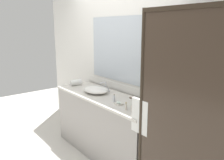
{
  "coord_description": "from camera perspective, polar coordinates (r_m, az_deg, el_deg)",
  "views": [
    {
      "loc": [
        2.43,
        -1.84,
        1.83
      ],
      "look_at": [
        0.15,
        0.0,
        1.15
      ],
      "focal_mm": 36.58,
      "sensor_mm": 36.0,
      "label": 1
    }
  ],
  "objects": [
    {
      "name": "soap_dish",
      "position": [
        2.83,
        1.7,
        -5.84
      ],
      "size": [
        0.1,
        0.07,
        0.04
      ],
      "color": "silver",
      "rests_on": "vanity_cabinet"
    },
    {
      "name": "amenity_bottle_conditioner",
      "position": [
        2.62,
        5.01,
        -6.95
      ],
      "size": [
        0.03,
        0.03,
        0.08
      ],
      "color": "silver",
      "rests_on": "vanity_cabinet"
    },
    {
      "name": "faucet",
      "position": [
        3.42,
        -1.71,
        -1.93
      ],
      "size": [
        0.17,
        0.13,
        0.14
      ],
      "color": "silver",
      "rests_on": "vanity_cabinet"
    },
    {
      "name": "shower_enclosure",
      "position": [
        2.18,
        15.12,
        -9.13
      ],
      "size": [
        1.2,
        0.59,
        2.0
      ],
      "color": "#2D2319",
      "rests_on": "ground_plane"
    },
    {
      "name": "potted_plant",
      "position": [
        2.73,
        8.79,
        -4.33
      ],
      "size": [
        0.17,
        0.17,
        0.21
      ],
      "color": "#473828",
      "rests_on": "vanity_cabinet"
    },
    {
      "name": "vanity_cabinet",
      "position": [
        3.35,
        -1.51,
        -11.24
      ],
      "size": [
        1.8,
        0.58,
        0.9
      ],
      "color": "#9E9993",
      "rests_on": "ground_plane"
    },
    {
      "name": "wall_back_with_mirror",
      "position": [
        3.31,
        3.01,
        3.91
      ],
      "size": [
        4.4,
        0.06,
        2.6
      ],
      "color": "silver",
      "rests_on": "ground_plane"
    },
    {
      "name": "amenity_bottle_lotion",
      "position": [
        2.64,
        3.54,
        -6.58
      ],
      "size": [
        0.03,
        0.03,
        0.09
      ],
      "color": "silver",
      "rests_on": "vanity_cabinet"
    },
    {
      "name": "rolled_towel_near_edge",
      "position": [
        3.78,
        -8.95,
        -0.61
      ],
      "size": [
        0.13,
        0.2,
        0.1
      ],
      "primitive_type": "cylinder",
      "rotation": [
        1.57,
        0.0,
        -0.19
      ],
      "color": "white",
      "rests_on": "vanity_cabinet"
    },
    {
      "name": "ground_plane",
      "position": [
        3.56,
        -1.6,
        -17.91
      ],
      "size": [
        8.0,
        8.0,
        0.0
      ],
      "primitive_type": "plane",
      "color": "silver"
    },
    {
      "name": "sink_basin",
      "position": [
        3.33,
        -4.05,
        -2.44
      ],
      "size": [
        0.42,
        0.32,
        0.09
      ],
      "primitive_type": "ellipsoid",
      "color": "white",
      "rests_on": "vanity_cabinet"
    },
    {
      "name": "amenity_bottle_body_wash",
      "position": [
        2.91,
        0.55,
        -4.54
      ],
      "size": [
        0.03,
        0.03,
        0.1
      ],
      "color": "silver",
      "rests_on": "vanity_cabinet"
    }
  ]
}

